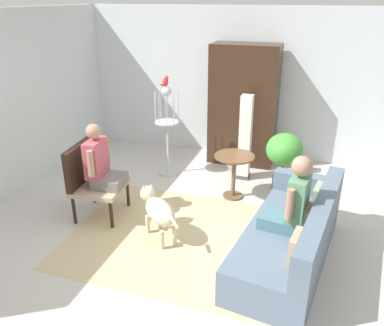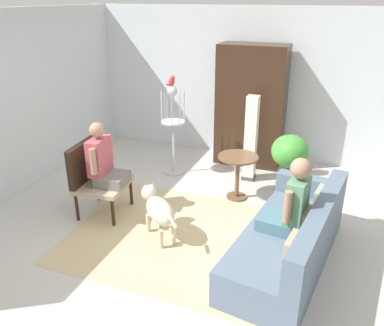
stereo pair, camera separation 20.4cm
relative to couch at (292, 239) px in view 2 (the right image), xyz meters
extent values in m
plane|color=beige|center=(-1.31, 0.11, -0.29)|extent=(6.96, 6.96, 0.00)
cube|color=silver|center=(-1.31, 3.07, 1.01)|extent=(6.16, 0.12, 2.60)
cube|color=silver|center=(-4.15, 0.41, 1.01)|extent=(0.12, 6.40, 2.60)
cube|color=#C6B284|center=(-1.32, 0.01, -0.28)|extent=(2.68, 2.21, 0.01)
cube|color=slate|center=(-0.06, -0.03, -0.09)|extent=(1.11, 2.17, 0.40)
cube|color=slate|center=(0.26, -0.08, 0.31)|extent=(0.47, 2.07, 0.39)
cube|color=slate|center=(0.07, 0.90, 0.24)|extent=(0.85, 0.30, 0.25)
cube|color=tan|center=(0.06, -0.57, 0.26)|extent=(0.14, 0.33, 0.28)
cube|color=tan|center=(0.14, -0.01, 0.26)|extent=(0.14, 0.30, 0.28)
cube|color=gray|center=(0.22, 0.56, 0.26)|extent=(0.14, 0.33, 0.28)
cylinder|color=black|center=(-2.30, 0.52, -0.10)|extent=(0.04, 0.04, 0.39)
cylinder|color=black|center=(-2.24, -0.06, -0.10)|extent=(0.04, 0.04, 0.39)
cylinder|color=black|center=(-2.81, 0.46, -0.10)|extent=(0.04, 0.04, 0.39)
cylinder|color=black|center=(-2.75, -0.12, -0.10)|extent=(0.04, 0.04, 0.39)
cube|color=tan|center=(-2.53, 0.20, 0.13)|extent=(0.68, 0.75, 0.06)
cube|color=black|center=(-2.79, 0.17, 0.43)|extent=(0.15, 0.69, 0.54)
cube|color=#476E7D|center=(-0.17, -0.02, 0.19)|extent=(0.46, 0.40, 0.14)
cube|color=#598C66|center=(0.01, -0.04, 0.50)|extent=(0.23, 0.37, 0.49)
sphere|color=#A57A60|center=(0.01, -0.04, 0.87)|extent=(0.21, 0.21, 0.21)
cylinder|color=#A57A60|center=(-0.06, -0.25, 0.52)|extent=(0.08, 0.08, 0.34)
cylinder|color=#A57A60|center=(0.00, 0.18, 0.52)|extent=(0.08, 0.08, 0.34)
cube|color=slate|center=(-2.39, 0.21, 0.23)|extent=(0.42, 0.43, 0.14)
cube|color=#B24C59|center=(-2.55, 0.20, 0.54)|extent=(0.22, 0.41, 0.48)
sphere|color=#A57A60|center=(-2.55, 0.20, 0.90)|extent=(0.19, 0.19, 0.19)
cylinder|color=#A57A60|center=(-2.53, 0.44, 0.56)|extent=(0.08, 0.08, 0.34)
cylinder|color=#A57A60|center=(-2.48, -0.04, 0.56)|extent=(0.08, 0.08, 0.34)
cylinder|color=brown|center=(-0.96, 1.25, 0.36)|extent=(0.57, 0.57, 0.02)
cylinder|color=brown|center=(-0.96, 1.25, 0.03)|extent=(0.06, 0.06, 0.63)
cylinder|color=brown|center=(-0.96, 1.25, -0.27)|extent=(0.29, 0.29, 0.03)
ellipsoid|color=beige|center=(-1.55, -0.10, 0.09)|extent=(0.61, 0.59, 0.27)
sphere|color=beige|center=(-1.81, 0.13, 0.17)|extent=(0.20, 0.20, 0.20)
cone|color=beige|center=(-1.84, 0.09, 0.27)|extent=(0.06, 0.06, 0.06)
cone|color=beige|center=(-1.78, 0.17, 0.27)|extent=(0.06, 0.06, 0.06)
cylinder|color=beige|center=(-1.28, -0.34, 0.13)|extent=(0.16, 0.15, 0.10)
cylinder|color=beige|center=(-1.75, -0.03, -0.17)|extent=(0.06, 0.06, 0.24)
cylinder|color=beige|center=(-1.65, 0.10, -0.17)|extent=(0.06, 0.06, 0.24)
cylinder|color=beige|center=(-1.45, -0.29, -0.17)|extent=(0.06, 0.06, 0.24)
cylinder|color=beige|center=(-1.35, -0.17, -0.17)|extent=(0.06, 0.06, 0.24)
cylinder|color=silver|center=(-2.18, 1.76, -0.27)|extent=(0.36, 0.36, 0.03)
cylinder|color=silver|center=(-2.18, 1.76, 0.15)|extent=(0.04, 0.04, 0.87)
cylinder|color=silver|center=(-2.18, 1.76, 0.59)|extent=(0.40, 0.40, 0.02)
cylinder|color=silver|center=(-2.00, 1.76, 0.85)|extent=(0.01, 0.01, 0.49)
cylinder|color=silver|center=(-2.03, 1.87, 0.85)|extent=(0.01, 0.01, 0.49)
cylinder|color=silver|center=(-2.13, 1.94, 0.85)|extent=(0.01, 0.01, 0.49)
cylinder|color=silver|center=(-2.24, 1.94, 0.85)|extent=(0.01, 0.01, 0.49)
cylinder|color=silver|center=(-2.34, 1.87, 0.85)|extent=(0.01, 0.01, 0.49)
cylinder|color=silver|center=(-2.37, 1.76, 0.85)|extent=(0.01, 0.01, 0.49)
cylinder|color=silver|center=(-2.34, 1.65, 0.85)|extent=(0.01, 0.01, 0.49)
cylinder|color=silver|center=(-2.24, 1.58, 0.85)|extent=(0.01, 0.01, 0.49)
cylinder|color=silver|center=(-2.13, 1.58, 0.85)|extent=(0.01, 0.01, 0.49)
cylinder|color=silver|center=(-2.03, 1.65, 0.85)|extent=(0.01, 0.01, 0.49)
sphere|color=silver|center=(-2.18, 1.76, 1.09)|extent=(0.16, 0.16, 0.16)
ellipsoid|color=red|center=(-2.20, 1.76, 1.24)|extent=(0.09, 0.10, 0.13)
sphere|color=red|center=(-2.18, 1.76, 1.30)|extent=(0.07, 0.07, 0.07)
cone|color=#D8BF4C|center=(-2.14, 1.76, 1.30)|extent=(0.03, 0.02, 0.02)
ellipsoid|color=red|center=(-2.24, 1.76, 1.19)|extent=(0.12, 0.03, 0.04)
cylinder|color=#4C5156|center=(-0.31, 1.76, -0.18)|extent=(0.29, 0.29, 0.22)
cylinder|color=brown|center=(-0.31, 1.76, 0.03)|extent=(0.03, 0.03, 0.20)
ellipsoid|color=green|center=(-0.31, 1.76, 0.35)|extent=(0.54, 0.54, 0.49)
cube|color=#4C4742|center=(-0.95, 1.96, -0.26)|extent=(0.20, 0.20, 0.06)
cube|color=white|center=(-0.95, 1.96, 0.42)|extent=(0.18, 0.18, 1.31)
cube|color=#382316|center=(-1.13, 2.66, 0.73)|extent=(1.12, 0.56, 2.04)
camera|label=1|loc=(0.10, -3.86, 2.46)|focal=36.87mm
camera|label=2|loc=(0.29, -3.79, 2.46)|focal=36.87mm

